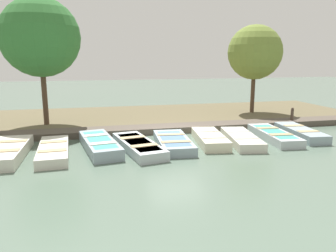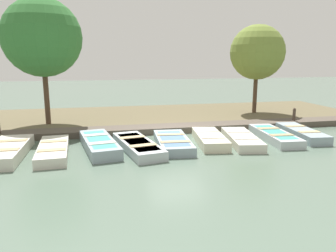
# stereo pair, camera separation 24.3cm
# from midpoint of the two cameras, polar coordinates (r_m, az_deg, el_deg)

# --- Properties ---
(ground_plane) EXTENTS (80.00, 80.00, 0.00)m
(ground_plane) POSITION_cam_midpoint_polar(r_m,az_deg,el_deg) (14.27, 2.03, -2.11)
(ground_plane) COLOR #566B5B
(shore_bank) EXTENTS (8.00, 24.00, 0.17)m
(shore_bank) POSITION_cam_midpoint_polar(r_m,az_deg,el_deg) (19.03, -1.69, 1.66)
(shore_bank) COLOR brown
(shore_bank) RESTS_ON ground_plane
(dock_walkway) EXTENTS (1.19, 21.23, 0.29)m
(dock_walkway) POSITION_cam_midpoint_polar(r_m,az_deg,el_deg) (15.51, 0.80, -0.43)
(dock_walkway) COLOR #51473D
(dock_walkway) RESTS_ON ground_plane
(rowboat_0) EXTENTS (3.40, 1.25, 0.44)m
(rowboat_0) POSITION_cam_midpoint_polar(r_m,az_deg,el_deg) (12.79, -25.77, -3.91)
(rowboat_0) COLOR beige
(rowboat_0) RESTS_ON ground_plane
(rowboat_1) EXTENTS (3.38, 1.19, 0.37)m
(rowboat_1) POSITION_cam_midpoint_polar(r_m,az_deg,el_deg) (12.44, -18.84, -3.96)
(rowboat_1) COLOR beige
(rowboat_1) RESTS_ON ground_plane
(rowboat_2) EXTENTS (3.66, 1.59, 0.44)m
(rowboat_2) POSITION_cam_midpoint_polar(r_m,az_deg,el_deg) (12.70, -11.38, -3.07)
(rowboat_2) COLOR #8C9EA8
(rowboat_2) RESTS_ON ground_plane
(rowboat_3) EXTENTS (3.65, 1.69, 0.37)m
(rowboat_3) POSITION_cam_midpoint_polar(r_m,az_deg,el_deg) (12.39, -4.76, -3.41)
(rowboat_3) COLOR #B2BCC1
(rowboat_3) RESTS_ON ground_plane
(rowboat_4) EXTENTS (3.21, 1.44, 0.37)m
(rowboat_4) POSITION_cam_midpoint_polar(r_m,az_deg,el_deg) (12.83, 1.39, -2.84)
(rowboat_4) COLOR #8C9EA8
(rowboat_4) RESTS_ON ground_plane
(rowboat_5) EXTENTS (3.04, 1.40, 0.41)m
(rowboat_5) POSITION_cam_midpoint_polar(r_m,az_deg,el_deg) (13.42, 7.81, -2.21)
(rowboat_5) COLOR beige
(rowboat_5) RESTS_ON ground_plane
(rowboat_6) EXTENTS (3.31, 1.57, 0.37)m
(rowboat_6) POSITION_cam_midpoint_polar(r_m,az_deg,el_deg) (13.73, 13.20, -2.19)
(rowboat_6) COLOR beige
(rowboat_6) RESTS_ON ground_plane
(rowboat_7) EXTENTS (3.49, 1.35, 0.37)m
(rowboat_7) POSITION_cam_midpoint_polar(r_m,az_deg,el_deg) (14.71, 18.50, -1.57)
(rowboat_7) COLOR #B2BCC1
(rowboat_7) RESTS_ON ground_plane
(rowboat_8) EXTENTS (3.24, 1.26, 0.40)m
(rowboat_8) POSITION_cam_midpoint_polar(r_m,az_deg,el_deg) (15.55, 22.65, -1.12)
(rowboat_8) COLOR #8C9EA8
(rowboat_8) RESTS_ON ground_plane
(mooring_post_far) EXTENTS (0.15, 0.15, 0.94)m
(mooring_post_far) POSITION_cam_midpoint_polar(r_m,az_deg,el_deg) (17.91, 21.44, 1.47)
(mooring_post_far) COLOR #47382D
(mooring_post_far) RESTS_ON ground_plane
(park_tree_far_left) EXTENTS (3.76, 3.76, 6.26)m
(park_tree_far_left) POSITION_cam_midpoint_polar(r_m,az_deg,el_deg) (17.23, -20.69, 14.20)
(park_tree_far_left) COLOR #4C3828
(park_tree_far_left) RESTS_ON ground_plane
(park_tree_left) EXTENTS (3.20, 3.20, 5.35)m
(park_tree_left) POSITION_cam_midpoint_polar(r_m,az_deg,el_deg) (20.44, 15.62, 12.23)
(park_tree_left) COLOR #4C3828
(park_tree_left) RESTS_ON ground_plane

